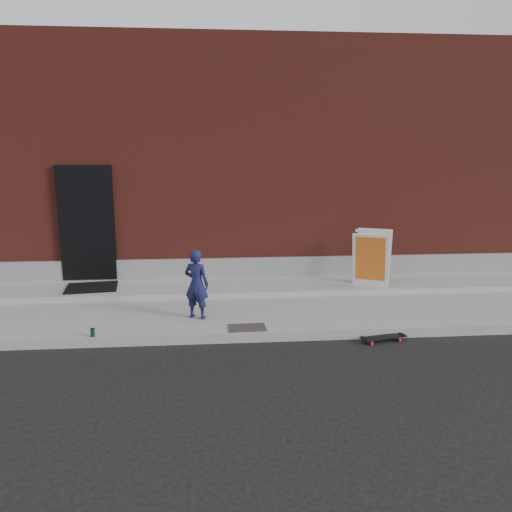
{
  "coord_description": "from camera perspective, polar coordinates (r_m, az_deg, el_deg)",
  "views": [
    {
      "loc": [
        -0.12,
        -6.95,
        2.79
      ],
      "look_at": [
        0.54,
        0.8,
        1.15
      ],
      "focal_mm": 35.0,
      "sensor_mm": 36.0,
      "label": 1
    }
  ],
  "objects": [
    {
      "name": "child",
      "position": [
        8.0,
        -6.81,
        -3.21
      ],
      "size": [
        0.48,
        0.41,
        1.12
      ],
      "primitive_type": "imported",
      "rotation": [
        0.0,
        0.0,
        2.72
      ],
      "color": "#171940",
      "rests_on": "sidewalk"
    },
    {
      "name": "sidewalk",
      "position": [
        8.87,
        -3.85,
        -5.9
      ],
      "size": [
        20.0,
        3.0,
        0.15
      ],
      "primitive_type": "cube",
      "color": "gray",
      "rests_on": "ground"
    },
    {
      "name": "doormat",
      "position": [
        9.92,
        -18.26,
        -3.42
      ],
      "size": [
        1.02,
        0.86,
        0.03
      ],
      "primitive_type": "cube",
      "rotation": [
        0.0,
        0.0,
        0.13
      ],
      "color": "black",
      "rests_on": "apron"
    },
    {
      "name": "skateboard",
      "position": [
        7.76,
        14.37,
        -9.01
      ],
      "size": [
        0.71,
        0.32,
        0.08
      ],
      "color": "red",
      "rests_on": "ground"
    },
    {
      "name": "utility_plate",
      "position": [
        7.64,
        -1.02,
        -8.2
      ],
      "size": [
        0.57,
        0.38,
        0.02
      ],
      "primitive_type": "cube",
      "rotation": [
        0.0,
        0.0,
        0.04
      ],
      "color": "#5C5C61",
      "rests_on": "sidewalk"
    },
    {
      "name": "ground",
      "position": [
        7.49,
        -3.62,
        -9.96
      ],
      "size": [
        80.0,
        80.0,
        0.0
      ],
      "primitive_type": "plane",
      "color": "black",
      "rests_on": "ground"
    },
    {
      "name": "building",
      "position": [
        13.94,
        -4.43,
        10.71
      ],
      "size": [
        20.0,
        8.1,
        5.0
      ],
      "color": "maroon",
      "rests_on": "ground"
    },
    {
      "name": "pizza_sign",
      "position": [
        9.67,
        13.09,
        -0.28
      ],
      "size": [
        0.91,
        0.97,
        1.09
      ],
      "color": "white",
      "rests_on": "apron"
    },
    {
      "name": "soda_can",
      "position": [
        7.66,
        -18.16,
        -8.32
      ],
      "size": [
        0.09,
        0.09,
        0.13
      ],
      "primitive_type": "cylinder",
      "rotation": [
        0.0,
        0.0,
        0.36
      ],
      "color": "#1A8440",
      "rests_on": "sidewalk"
    },
    {
      "name": "apron",
      "position": [
        9.7,
        -3.96,
        -3.57
      ],
      "size": [
        20.0,
        1.2,
        0.1
      ],
      "primitive_type": "cube",
      "color": "gray",
      "rests_on": "sidewalk"
    }
  ]
}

